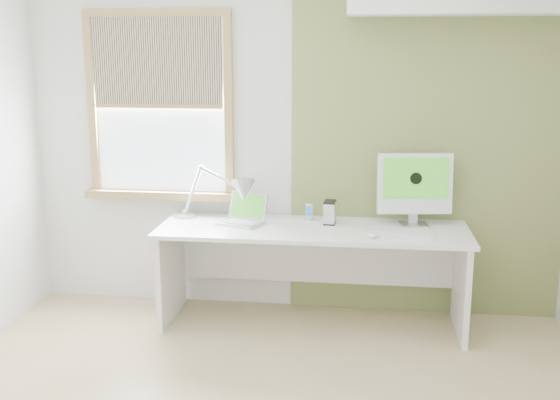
% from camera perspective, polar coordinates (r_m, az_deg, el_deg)
% --- Properties ---
extents(room, '(4.04, 3.54, 2.64)m').
position_cam_1_polar(room, '(3.28, -2.32, 1.12)').
color(room, tan).
rests_on(room, ground).
extents(accent_wall, '(2.00, 0.02, 2.60)m').
position_cam_1_polar(accent_wall, '(4.97, 12.58, 4.79)').
color(accent_wall, olive).
rests_on(accent_wall, room).
extents(window, '(1.20, 0.14, 1.42)m').
position_cam_1_polar(window, '(5.13, -10.29, 7.88)').
color(window, olive).
rests_on(window, room).
extents(desk, '(2.20, 0.70, 0.73)m').
position_cam_1_polar(desk, '(4.83, 2.86, -4.43)').
color(desk, white).
rests_on(desk, room).
extents(desk_lamp, '(0.69, 0.36, 0.40)m').
position_cam_1_polar(desk_lamp, '(4.85, -4.16, 0.57)').
color(desk_lamp, '#B6B8BA').
rests_on(desk_lamp, desk).
extents(laptop, '(0.38, 0.34, 0.22)m').
position_cam_1_polar(laptop, '(4.84, -3.15, -1.35)').
color(laptop, '#B6B8BA').
rests_on(laptop, desk).
extents(phone_dock, '(0.08, 0.08, 0.12)m').
position_cam_1_polar(phone_dock, '(4.91, 2.51, -1.36)').
color(phone_dock, '#B6B8BA').
rests_on(phone_dock, desk).
extents(external_drive, '(0.09, 0.14, 0.17)m').
position_cam_1_polar(external_drive, '(4.82, 4.30, -1.07)').
color(external_drive, '#B6B8BA').
rests_on(external_drive, desk).
extents(imac, '(0.54, 0.20, 0.52)m').
position_cam_1_polar(imac, '(4.83, 11.49, 1.26)').
color(imac, '#B6B8BA').
rests_on(imac, desk).
extents(keyboard, '(0.47, 0.17, 0.02)m').
position_cam_1_polar(keyboard, '(4.59, 10.13, -2.90)').
color(keyboard, white).
rests_on(keyboard, desk).
extents(mouse, '(0.08, 0.12, 0.03)m').
position_cam_1_polar(mouse, '(4.52, 7.95, -2.99)').
color(mouse, white).
rests_on(mouse, desk).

